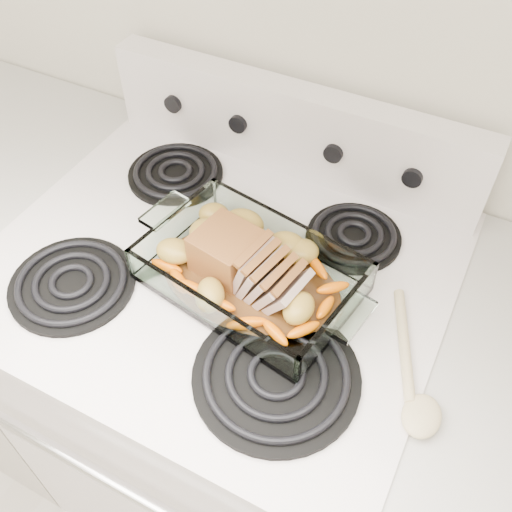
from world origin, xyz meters
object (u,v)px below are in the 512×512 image
at_px(electric_range, 228,388).
at_px(baking_dish, 250,276).
at_px(counter_left, 14,290).
at_px(pork_roast, 240,262).

xyz_separation_m(electric_range, baking_dish, (0.08, -0.03, 0.48)).
bearing_deg(counter_left, baking_dish, -1.86).
relative_size(counter_left, baking_dish, 2.74).
bearing_deg(counter_left, electric_range, 0.10).
relative_size(electric_range, pork_roast, 5.70).
distance_m(electric_range, baking_dish, 0.49).
bearing_deg(electric_range, baking_dish, -18.39).
height_order(baking_dish, pork_roast, pork_roast).
distance_m(electric_range, counter_left, 0.67).
relative_size(counter_left, pork_roast, 4.75).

